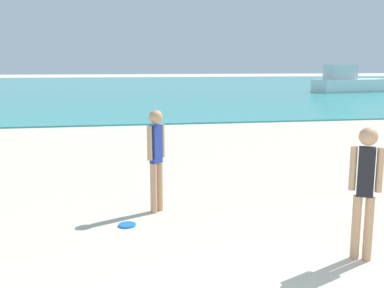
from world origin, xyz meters
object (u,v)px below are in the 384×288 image
object	(u,v)px
person_distant	(365,186)
boat_near	(349,83)
person_standing	(156,155)
frisbee	(127,225)

from	to	relation	value
person_distant	boat_near	xyz separation A→B (m)	(15.63, 28.33, -0.08)
person_standing	frisbee	size ratio (longest dim) A/B	6.45
frisbee	boat_near	world-z (taller)	boat_near
frisbee	person_standing	bearing A→B (deg)	49.54
frisbee	person_distant	size ratio (longest dim) A/B	0.16
person_distant	person_standing	bearing A→B (deg)	-17.11
frisbee	boat_near	bearing A→B (deg)	55.75
person_standing	person_distant	world-z (taller)	person_standing
frisbee	boat_near	xyz separation A→B (m)	(18.22, 26.76, 0.77)
person_distant	frisbee	bearing A→B (deg)	-3.31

